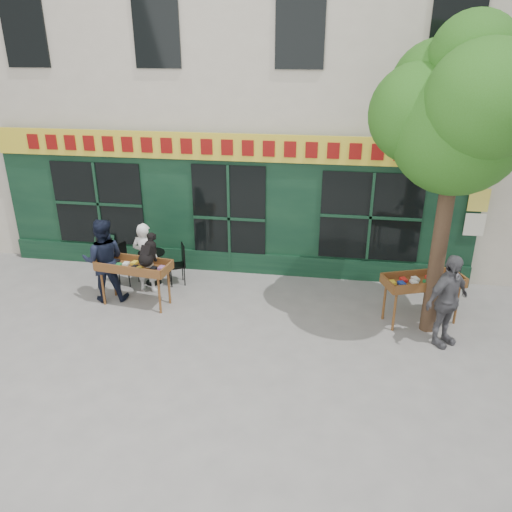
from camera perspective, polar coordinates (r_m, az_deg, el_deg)
The scene contains 14 objects.
ground at distance 10.13m, azimuth -5.65°, elevation -7.14°, with size 80.00×80.00×0.00m, color slate.
building at distance 14.61m, azimuth -0.19°, elevation 22.63°, with size 14.00×7.26×10.00m.
street_tree at distance 9.08m, azimuth 22.50°, elevation 15.28°, with size 3.05×2.90×5.60m.
book_cart_center at distance 10.57m, azimuth -13.76°, elevation -1.39°, with size 1.57×0.81×0.99m.
dog at distance 10.21m, azimuth -12.29°, elevation 0.75°, with size 0.34×0.60×0.60m, color black, non-canonical shape.
woman at distance 11.13m, azimuth -12.51°, elevation -0.18°, with size 0.58×0.38×1.58m, color white.
book_cart_right at distance 10.13m, azimuth 18.54°, elevation -3.04°, with size 1.62×1.11×0.99m.
man_right at distance 9.51m, azimuth 21.00°, elevation -4.82°, with size 1.02×0.43×1.75m, color #515156.
bistro_table at distance 11.54m, azimuth -11.79°, elevation -0.59°, with size 0.60×0.60×0.76m.
bistro_chair_left at distance 11.71m, azimuth -14.82°, elevation -0.46°, with size 0.46×0.46×0.95m.
bistro_chair_right at distance 11.41m, azimuth -8.68°, elevation -0.55°, with size 0.49×0.48×0.95m.
potted_plant at distance 11.40m, azimuth -11.94°, elevation 1.18°, with size 0.17×0.12×0.33m, color gray.
man_left at distance 10.92m, azimuth -17.00°, elevation -0.47°, with size 0.88×0.69×1.81m, color black.
chalkboard at distance 12.86m, azimuth -16.98°, elevation 0.66°, with size 0.58×0.28×0.79m.
Camera 1 is at (2.36, -8.45, 5.06)m, focal length 35.00 mm.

